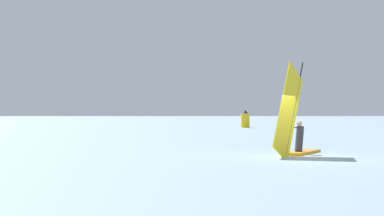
# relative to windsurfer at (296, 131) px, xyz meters

# --- Properties ---
(ground_plane) EXTENTS (4000.00, 4000.00, 0.00)m
(ground_plane) POSITION_rel_windsurfer_xyz_m (0.21, -1.41, -1.02)
(ground_plane) COLOR gray
(windsurfer) EXTENTS (3.04, 3.89, 4.28)m
(windsurfer) POSITION_rel_windsurfer_xyz_m (0.00, 0.00, 0.00)
(windsurfer) COLOR orange
(windsurfer) RESTS_ON ground_plane
(distant_headland) EXTENTS (1239.97, 633.09, 40.75)m
(distant_headland) POSITION_rel_windsurfer_xyz_m (385.59, 1304.24, 19.35)
(distant_headland) COLOR #60665B
(distant_headland) RESTS_ON ground_plane
(channel_buoy) EXTENTS (1.18, 1.18, 2.45)m
(channel_buoy) POSITION_rel_windsurfer_xyz_m (5.06, 42.89, 0.09)
(channel_buoy) COLOR yellow
(channel_buoy) RESTS_ON ground_plane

